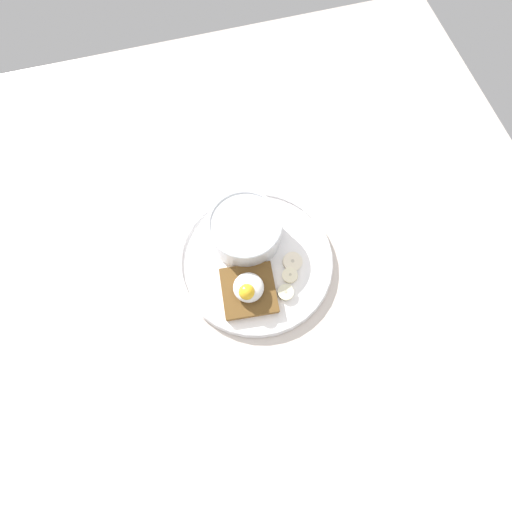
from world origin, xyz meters
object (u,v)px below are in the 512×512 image
at_px(poached_egg, 248,288).
at_px(banana_slice_back, 286,292).
at_px(banana_slice_front, 290,275).
at_px(banana_slice_left, 292,262).
at_px(toast_slice, 249,291).
at_px(oatmeal_bowl, 245,230).

height_order(poached_egg, banana_slice_back, poached_egg).
bearing_deg(banana_slice_back, banana_slice_front, 148.91).
xyz_separation_m(poached_egg, banana_slice_left, (-0.04, 0.09, -0.02)).
bearing_deg(poached_egg, banana_slice_back, 74.68).
distance_m(toast_slice, banana_slice_front, 0.08).
distance_m(oatmeal_bowl, banana_slice_left, 0.10).
height_order(toast_slice, banana_slice_left, toast_slice).
bearing_deg(banana_slice_left, oatmeal_bowl, -136.36).
xyz_separation_m(banana_slice_front, banana_slice_back, (0.03, -0.02, -0.00)).
bearing_deg(oatmeal_bowl, banana_slice_left, 43.64).
bearing_deg(toast_slice, banana_slice_left, 109.77).
relative_size(poached_egg, banana_slice_back, 1.57).
height_order(poached_egg, banana_slice_front, poached_egg).
xyz_separation_m(toast_slice, banana_slice_back, (0.02, 0.06, -0.00)).
height_order(oatmeal_bowl, toast_slice, oatmeal_bowl).
relative_size(oatmeal_bowl, banana_slice_front, 3.55).
xyz_separation_m(banana_slice_front, banana_slice_left, (-0.02, 0.01, -0.00)).
height_order(oatmeal_bowl, banana_slice_back, oatmeal_bowl).
relative_size(poached_egg, banana_slice_left, 1.17).
height_order(oatmeal_bowl, banana_slice_left, oatmeal_bowl).
relative_size(oatmeal_bowl, banana_slice_left, 2.87).
distance_m(banana_slice_left, banana_slice_back, 0.06).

